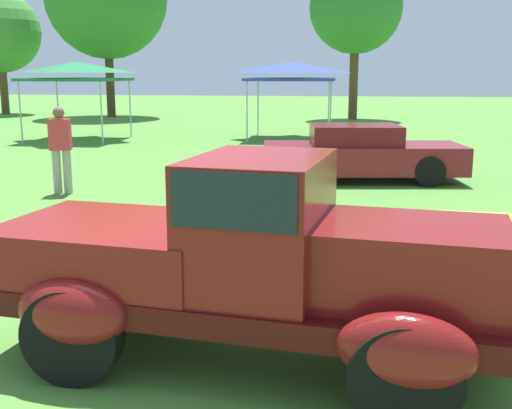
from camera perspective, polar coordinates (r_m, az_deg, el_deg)
ground_plane at (r=5.85m, az=-8.14°, el=-11.83°), size 120.00×120.00×0.00m
feature_pickup_truck at (r=5.08m, az=-0.43°, el=-5.02°), size 4.32×2.25×1.70m
show_car_burgundy at (r=14.05m, az=9.43°, el=4.55°), size 4.48×2.23×1.22m
spectator_by_row at (r=12.88m, az=-17.18°, el=4.95°), size 0.44×0.32×1.69m
canopy_tent_left_field at (r=23.28m, az=-15.92°, el=11.58°), size 3.14×3.14×2.71m
canopy_tent_center_field at (r=22.89m, az=3.21°, el=12.00°), size 3.07×3.07×2.71m
treeline_far_left at (r=39.31m, az=-22.10°, el=14.18°), size 4.49×4.49×6.81m
treeline_center at (r=32.85m, az=8.98°, el=17.16°), size 4.58×4.58×7.80m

